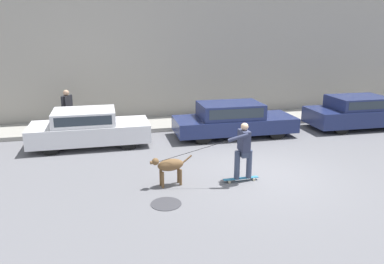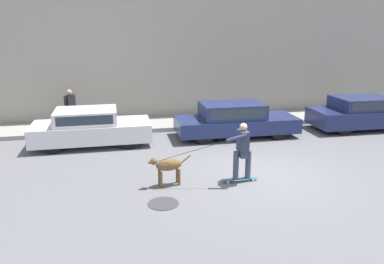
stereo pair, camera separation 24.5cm
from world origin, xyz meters
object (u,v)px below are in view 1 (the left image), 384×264
(pedestrian_with_bag, at_px, (68,107))
(parked_car_1, at_px, (233,120))
(skateboarder, at_px, (243,149))
(parked_car_2, at_px, (360,112))
(dog, at_px, (169,166))
(parked_car_0, at_px, (89,128))

(pedestrian_with_bag, bearing_deg, parked_car_1, 16.30)
(parked_car_1, bearing_deg, skateboarder, -105.20)
(parked_car_2, bearing_deg, parked_car_1, -179.11)
(parked_car_1, bearing_deg, dog, -127.17)
(dog, distance_m, skateboarder, 1.97)
(parked_car_0, distance_m, skateboarder, 5.80)
(parked_car_0, bearing_deg, skateboarder, -45.91)
(parked_car_1, bearing_deg, parked_car_0, -179.27)
(parked_car_0, height_order, skateboarder, skateboarder)
(parked_car_2, height_order, pedestrian_with_bag, pedestrian_with_bag)
(parked_car_1, distance_m, pedestrian_with_bag, 6.36)
(dog, xyz_separation_m, pedestrian_with_bag, (-2.92, 5.97, 0.45))
(parked_car_1, relative_size, pedestrian_with_bag, 2.98)
(parked_car_2, bearing_deg, parked_car_0, -179.11)
(parked_car_2, distance_m, pedestrian_with_bag, 11.64)
(parked_car_0, distance_m, dog, 4.53)
(parked_car_0, distance_m, parked_car_1, 5.22)
(parked_car_0, relative_size, dog, 3.57)
(parked_car_0, relative_size, parked_car_2, 0.93)
(parked_car_1, relative_size, skateboarder, 1.64)
(pedestrian_with_bag, bearing_deg, skateboarder, -17.31)
(parked_car_1, xyz_separation_m, parked_car_2, (5.43, 0.00, 0.01))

